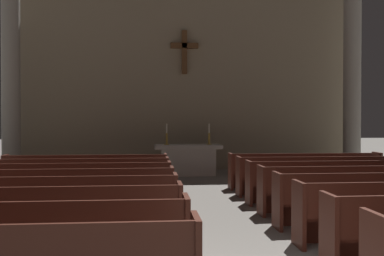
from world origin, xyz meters
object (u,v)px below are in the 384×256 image
Objects in this scene: pew_left_row_4 at (49,205)px; candlestick_left at (167,138)px; pew_left_row_8 at (86,173)px; pew_left_row_5 at (62,194)px; pew_left_row_7 at (80,178)px; pew_left_row_6 at (72,185)px; pew_left_row_2 at (7,241)px; pew_right_row_7 at (321,175)px; pew_left_row_3 at (32,220)px; candlestick_right at (209,138)px; pew_right_row_6 at (339,182)px; altar at (188,159)px; pew_right_row_5 at (363,189)px; pew_right_row_8 at (305,170)px; column_right_fourth at (352,80)px; column_left_fourth at (11,77)px.

pew_left_row_4 is 5.91× the size of candlestick_left.
candlestick_left reaches higher than pew_left_row_8.
pew_left_row_7 is at bearing 90.00° from pew_left_row_5.
pew_left_row_6 is (0.00, 2.21, 0.00)m from pew_left_row_4.
pew_right_row_7 is (5.74, 5.53, 0.00)m from pew_left_row_2.
pew_left_row_3 and pew_left_row_8 have the same top height.
pew_left_row_7 is 5.91× the size of candlestick_right.
pew_left_row_6 is 5.74m from pew_right_row_6.
pew_left_row_8 is at bearing -138.52° from candlestick_right.
altar is at bearing 180.00° from candlestick_right.
pew_left_row_3 is at bearing -90.00° from pew_left_row_4.
pew_right_row_5 is at bearing -61.12° from candlestick_left.
pew_left_row_4 is at bearing -115.22° from candlestick_right.
pew_right_row_7 is 1.00× the size of pew_right_row_8.
pew_left_row_4 is 1.00× the size of pew_left_row_5.
column_right_fourth is at bearing 42.29° from pew_left_row_4.
pew_right_row_5 and pew_right_row_7 have the same top height.
pew_left_row_3 and pew_left_row_6 have the same top height.
column_left_fourth is at bearing 105.76° from pew_left_row_2.
pew_right_row_8 is (5.74, 3.32, 0.00)m from pew_left_row_5.
candlestick_right is (-2.17, 5.37, 0.75)m from pew_right_row_6.
pew_left_row_4 is 0.62× the size of column_left_fourth.
pew_left_row_2 is 3.32m from pew_left_row_5.
pew_left_row_8 is 5.91× the size of candlestick_right.
pew_left_row_2 is 1.00× the size of pew_left_row_7.
pew_left_row_3 is at bearing -90.00° from pew_left_row_6.
pew_left_row_8 is 3.90m from candlestick_left.
pew_right_row_7 is 1.11m from pew_right_row_8.
altar is at bearing 73.66° from pew_left_row_2.
pew_left_row_8 is at bearing 90.00° from pew_left_row_3.
pew_right_row_5 is (5.74, 1.11, 0.00)m from pew_left_row_4.
pew_left_row_2 is 5.91× the size of candlestick_right.
pew_right_row_6 is at bearing 10.90° from pew_left_row_5.
pew_left_row_2 and pew_left_row_8 have the same top height.
altar reaches higher than pew_right_row_8.
pew_right_row_8 is (0.00, 3.32, 0.00)m from pew_right_row_5.
altar is at bearing 0.00° from candlestick_left.
pew_left_row_6 and pew_left_row_8 have the same top height.
pew_left_row_6 is (0.00, 4.42, 0.00)m from pew_left_row_2.
candlestick_right is (6.39, -0.21, -1.97)m from column_left_fourth.
pew_left_row_2 is 1.00× the size of pew_left_row_5.
altar is (2.87, 3.16, 0.06)m from pew_left_row_8.
pew_left_row_8 is 5.17m from column_left_fourth.
column_right_fourth is at bearing 0.00° from column_left_fourth.
pew_left_row_4 is 0.62× the size of column_right_fourth.
column_right_fourth is at bearing 27.58° from pew_left_row_7.
candlestick_right is at bearing -1.88° from column_left_fourth.
pew_left_row_4 is at bearing -90.00° from pew_left_row_6.
pew_right_row_8 is at bearing 10.90° from pew_left_row_7.
pew_right_row_5 is at bearing -90.00° from pew_right_row_8.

